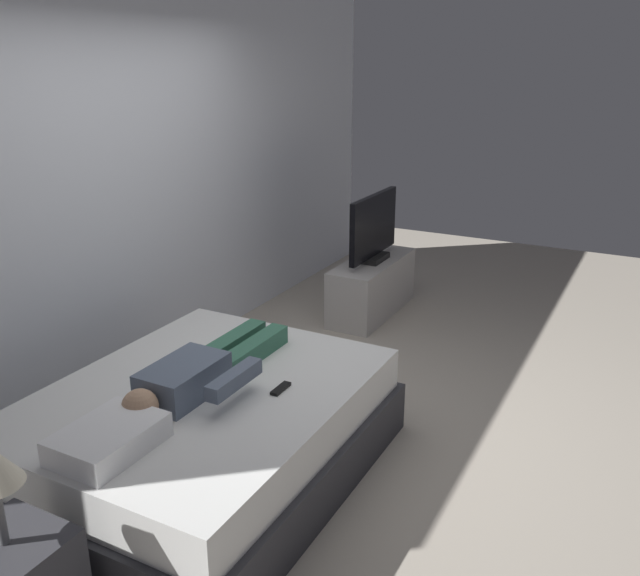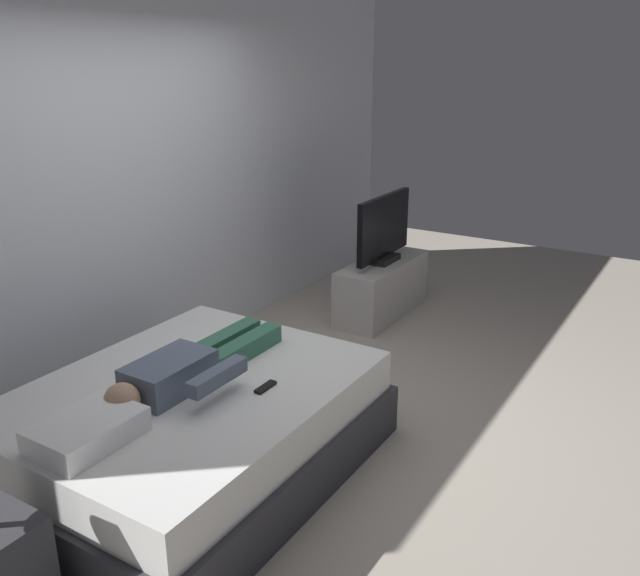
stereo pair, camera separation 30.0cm
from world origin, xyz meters
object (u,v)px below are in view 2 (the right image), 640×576
object	(u,v)px
pillow	(87,431)
person	(188,368)
remote	(265,387)
bed	(192,429)
tv	(384,230)
tv_stand	(382,288)

from	to	relation	value
pillow	person	distance (m)	0.71
remote	pillow	bearing A→B (deg)	155.70
bed	pillow	distance (m)	0.76
bed	tv	xyz separation A→B (m)	(2.72, 0.19, 0.52)
bed	tv_stand	distance (m)	2.72
remote	person	bearing A→B (deg)	110.47
bed	pillow	size ratio (longest dim) A/B	4.15
tv	pillow	bearing A→B (deg)	-176.80
pillow	remote	xyz separation A→B (m)	(0.86, -0.39, -0.05)
pillow	person	size ratio (longest dim) A/B	0.38
pillow	tv	distance (m)	3.40
bed	remote	xyz separation A→B (m)	(0.18, -0.39, 0.29)
bed	tv	bearing A→B (deg)	3.99
tv	remote	bearing A→B (deg)	-167.21
remote	tv_stand	world-z (taller)	remote
person	tv_stand	world-z (taller)	person
pillow	remote	distance (m)	0.94
person	pillow	bearing A→B (deg)	-178.53
person	tv	xyz separation A→B (m)	(2.69, 0.17, 0.16)
pillow	bed	bearing A→B (deg)	0.00
person	tv_stand	xyz separation A→B (m)	(2.69, 0.17, -0.37)
pillow	tv_stand	size ratio (longest dim) A/B	0.44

